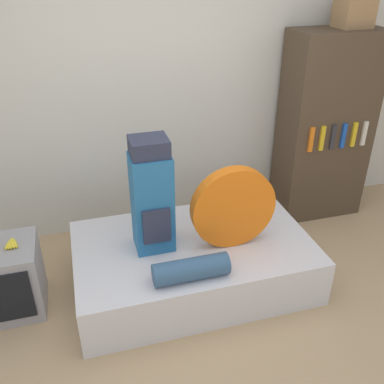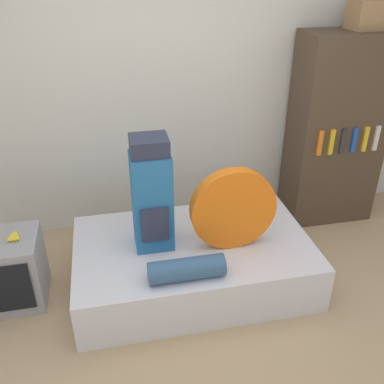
{
  "view_description": "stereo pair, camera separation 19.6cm",
  "coord_description": "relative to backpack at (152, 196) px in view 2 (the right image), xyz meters",
  "views": [
    {
      "loc": [
        -0.7,
        -1.86,
        2.36
      ],
      "look_at": [
        0.06,
        0.76,
        0.84
      ],
      "focal_mm": 40.0,
      "sensor_mm": 36.0,
      "label": 1
    },
    {
      "loc": [
        -0.51,
        -1.91,
        2.36
      ],
      "look_at": [
        0.06,
        0.76,
        0.84
      ],
      "focal_mm": 40.0,
      "sensor_mm": 36.0,
      "label": 2
    }
  ],
  "objects": [
    {
      "name": "wall_back",
      "position": [
        0.24,
        1.0,
        0.48
      ],
      "size": [
        8.0,
        0.05,
        2.6
      ],
      "color": "silver",
      "rests_on": "ground_plane"
    },
    {
      "name": "television",
      "position": [
        -1.12,
        0.04,
        -0.54
      ],
      "size": [
        0.52,
        0.48,
        0.55
      ],
      "color": "#939399",
      "rests_on": "ground_plane"
    },
    {
      "name": "ground_plane",
      "position": [
        0.24,
        -0.81,
        -0.82
      ],
      "size": [
        16.0,
        16.0,
        0.0
      ],
      "primitive_type": "plane",
      "color": "tan"
    },
    {
      "name": "bookshelf",
      "position": [
        1.84,
        0.71,
        0.08
      ],
      "size": [
        0.83,
        0.46,
        1.8
      ],
      "color": "#473828",
      "rests_on": "ground_plane"
    },
    {
      "name": "sleeping_roll",
      "position": [
        0.17,
        -0.45,
        -0.35
      ],
      "size": [
        0.53,
        0.16,
        0.16
      ],
      "color": "#33567A",
      "rests_on": "bed"
    },
    {
      "name": "banana_bunch",
      "position": [
        -1.01,
        0.06,
        -0.25
      ],
      "size": [
        0.11,
        0.14,
        0.03
      ],
      "color": "yellow",
      "rests_on": "television"
    },
    {
      "name": "backpack",
      "position": [
        0.0,
        0.0,
        0.0
      ],
      "size": [
        0.29,
        0.29,
        0.88
      ],
      "color": "#23669E",
      "rests_on": "bed"
    },
    {
      "name": "cardboard_box",
      "position": [
        1.95,
        0.72,
        1.1
      ],
      "size": [
        0.29,
        0.24,
        0.23
      ],
      "color": "#99754C",
      "rests_on": "bookshelf"
    },
    {
      "name": "tent_bag",
      "position": [
        0.58,
        -0.14,
        -0.1
      ],
      "size": [
        0.65,
        0.1,
        0.65
      ],
      "color": "orange",
      "rests_on": "bed"
    },
    {
      "name": "bed",
      "position": [
        0.3,
        -0.04,
        -0.62
      ],
      "size": [
        1.84,
        1.12,
        0.39
      ],
      "color": "silver",
      "rests_on": "ground_plane"
    }
  ]
}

